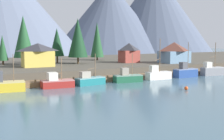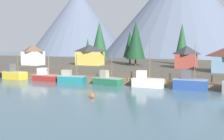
{
  "view_description": "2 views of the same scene",
  "coord_description": "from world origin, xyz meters",
  "px_view_note": "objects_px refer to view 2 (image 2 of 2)",
  "views": [
    {
      "loc": [
        -34.83,
        -59.24,
        9.57
      ],
      "look_at": [
        -1.66,
        2.44,
        2.38
      ],
      "focal_mm": 48.94,
      "sensor_mm": 36.0,
      "label": 1
    },
    {
      "loc": [
        26.39,
        -56.48,
        8.75
      ],
      "look_at": [
        -0.32,
        1.23,
        2.94
      ],
      "focal_mm": 46.07,
      "sensor_mm": 36.0,
      "label": 2
    }
  ],
  "objects_px": {
    "fishing_boat_white": "(147,81)",
    "conifer_back_left": "(99,39)",
    "fishing_boat_red": "(46,76)",
    "conifer_near_right": "(182,42)",
    "conifer_mid_left": "(136,40)",
    "channel_buoy": "(92,96)",
    "fishing_boat_yellow": "(14,74)",
    "house_yellow": "(90,55)",
    "fishing_boat_blue": "(190,83)",
    "conifer_near_left": "(88,49)",
    "house_white": "(33,55)",
    "house_red": "(186,57)",
    "conifer_mid_right": "(130,44)",
    "fishing_boat_teal": "(71,78)",
    "fishing_boat_green": "(107,80)"
  },
  "relations": [
    {
      "from": "house_yellow",
      "to": "conifer_back_left",
      "type": "xyz_separation_m",
      "value": [
        -1.49,
        9.13,
        4.6
      ]
    },
    {
      "from": "conifer_back_left",
      "to": "conifer_near_left",
      "type": "bearing_deg",
      "value": 162.55
    },
    {
      "from": "fishing_boat_teal",
      "to": "channel_buoy",
      "type": "bearing_deg",
      "value": -55.81
    },
    {
      "from": "conifer_back_left",
      "to": "house_yellow",
      "type": "bearing_deg",
      "value": -80.72
    },
    {
      "from": "fishing_boat_red",
      "to": "fishing_boat_yellow",
      "type": "bearing_deg",
      "value": -175.42
    },
    {
      "from": "fishing_boat_red",
      "to": "conifer_near_right",
      "type": "height_order",
      "value": "conifer_near_right"
    },
    {
      "from": "conifer_back_left",
      "to": "conifer_near_right",
      "type": "bearing_deg",
      "value": 13.37
    },
    {
      "from": "house_red",
      "to": "fishing_boat_yellow",
      "type": "bearing_deg",
      "value": -152.19
    },
    {
      "from": "fishing_boat_green",
      "to": "conifer_mid_right",
      "type": "relative_size",
      "value": 0.64
    },
    {
      "from": "conifer_back_left",
      "to": "fishing_boat_white",
      "type": "bearing_deg",
      "value": -47.78
    },
    {
      "from": "house_yellow",
      "to": "channel_buoy",
      "type": "relative_size",
      "value": 11.44
    },
    {
      "from": "fishing_boat_blue",
      "to": "conifer_back_left",
      "type": "height_order",
      "value": "conifer_back_left"
    },
    {
      "from": "house_red",
      "to": "house_white",
      "type": "xyz_separation_m",
      "value": [
        -43.2,
        -7.83,
        0.1
      ]
    },
    {
      "from": "conifer_near_right",
      "to": "house_red",
      "type": "bearing_deg",
      "value": -74.05
    },
    {
      "from": "house_yellow",
      "to": "conifer_near_right",
      "type": "xyz_separation_m",
      "value": [
        23.71,
        15.12,
        3.71
      ]
    },
    {
      "from": "house_yellow",
      "to": "house_white",
      "type": "height_order",
      "value": "house_white"
    },
    {
      "from": "fishing_boat_white",
      "to": "conifer_back_left",
      "type": "relative_size",
      "value": 0.72
    },
    {
      "from": "conifer_near_left",
      "to": "channel_buoy",
      "type": "bearing_deg",
      "value": -59.62
    },
    {
      "from": "fishing_boat_white",
      "to": "fishing_boat_green",
      "type": "bearing_deg",
      "value": -175.86
    },
    {
      "from": "conifer_mid_left",
      "to": "channel_buoy",
      "type": "bearing_deg",
      "value": -80.35
    },
    {
      "from": "house_yellow",
      "to": "conifer_mid_left",
      "type": "height_order",
      "value": "conifer_mid_left"
    },
    {
      "from": "fishing_boat_yellow",
      "to": "house_yellow",
      "type": "bearing_deg",
      "value": 66.84
    },
    {
      "from": "fishing_boat_blue",
      "to": "conifer_back_left",
      "type": "relative_size",
      "value": 0.65
    },
    {
      "from": "fishing_boat_green",
      "to": "house_yellow",
      "type": "bearing_deg",
      "value": 136.04
    },
    {
      "from": "fishing_boat_yellow",
      "to": "conifer_near_left",
      "type": "bearing_deg",
      "value": 88.83
    },
    {
      "from": "fishing_boat_yellow",
      "to": "conifer_mid_right",
      "type": "distance_m",
      "value": 36.29
    },
    {
      "from": "fishing_boat_red",
      "to": "conifer_mid_left",
      "type": "distance_m",
      "value": 28.72
    },
    {
      "from": "conifer_mid_left",
      "to": "channel_buoy",
      "type": "distance_m",
      "value": 39.54
    },
    {
      "from": "fishing_boat_teal",
      "to": "conifer_mid_right",
      "type": "distance_m",
      "value": 30.62
    },
    {
      "from": "conifer_near_right",
      "to": "conifer_mid_left",
      "type": "height_order",
      "value": "conifer_mid_left"
    },
    {
      "from": "house_red",
      "to": "conifer_mid_right",
      "type": "xyz_separation_m",
      "value": [
        -19.18,
        9.32,
        3.1
      ]
    },
    {
      "from": "fishing_boat_red",
      "to": "conifer_near_right",
      "type": "distance_m",
      "value": 43.13
    },
    {
      "from": "fishing_boat_yellow",
      "to": "house_red",
      "type": "distance_m",
      "value": 43.94
    },
    {
      "from": "fishing_boat_yellow",
      "to": "fishing_boat_blue",
      "type": "distance_m",
      "value": 43.07
    },
    {
      "from": "fishing_boat_teal",
      "to": "house_white",
      "type": "relative_size",
      "value": 1.09
    },
    {
      "from": "house_white",
      "to": "conifer_back_left",
      "type": "bearing_deg",
      "value": 48.1
    },
    {
      "from": "fishing_boat_green",
      "to": "conifer_near_right",
      "type": "height_order",
      "value": "conifer_near_right"
    },
    {
      "from": "fishing_boat_teal",
      "to": "channel_buoy",
      "type": "height_order",
      "value": "fishing_boat_teal"
    },
    {
      "from": "channel_buoy",
      "to": "fishing_boat_green",
      "type": "bearing_deg",
      "value": 106.27
    },
    {
      "from": "house_yellow",
      "to": "conifer_mid_left",
      "type": "xyz_separation_m",
      "value": [
        12.62,
        4.51,
        4.28
      ]
    },
    {
      "from": "house_red",
      "to": "conifer_mid_left",
      "type": "bearing_deg",
      "value": 167.97
    },
    {
      "from": "conifer_near_left",
      "to": "conifer_back_left",
      "type": "xyz_separation_m",
      "value": [
        5.33,
        -1.68,
        3.04
      ]
    },
    {
      "from": "fishing_boat_blue",
      "to": "conifer_near_right",
      "type": "xyz_separation_m",
      "value": [
        -8.33,
        33.61,
        7.96
      ]
    },
    {
      "from": "fishing_boat_yellow",
      "to": "house_white",
      "type": "relative_size",
      "value": 1.13
    },
    {
      "from": "fishing_boat_green",
      "to": "conifer_mid_right",
      "type": "distance_m",
      "value": 31.23
    },
    {
      "from": "conifer_mid_left",
      "to": "channel_buoy",
      "type": "relative_size",
      "value": 18.26
    },
    {
      "from": "fishing_boat_green",
      "to": "house_red",
      "type": "bearing_deg",
      "value": 65.78
    },
    {
      "from": "fishing_boat_teal",
      "to": "house_white",
      "type": "distance_m",
      "value": 25.04
    },
    {
      "from": "house_yellow",
      "to": "house_white",
      "type": "relative_size",
      "value": 1.33
    },
    {
      "from": "conifer_mid_left",
      "to": "channel_buoy",
      "type": "height_order",
      "value": "conifer_mid_left"
    }
  ]
}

